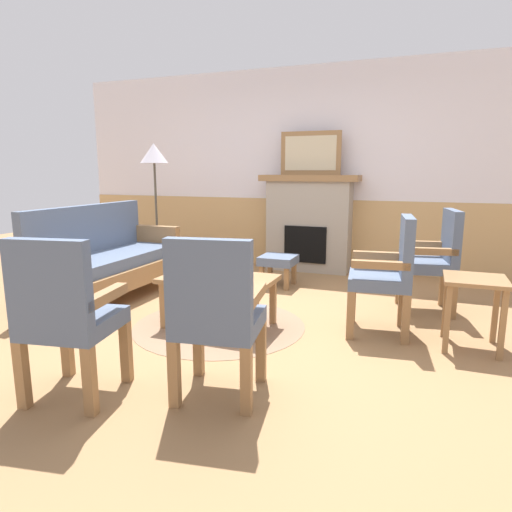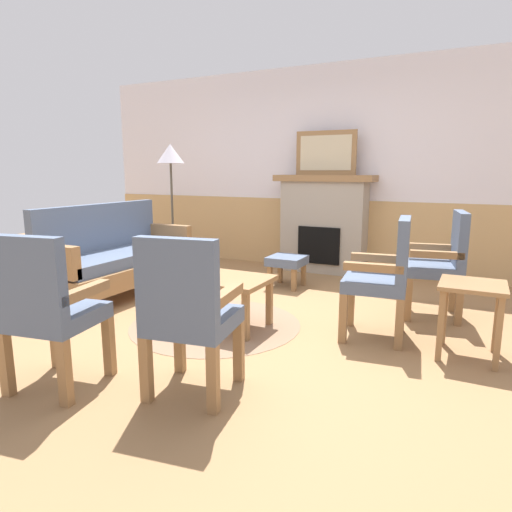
# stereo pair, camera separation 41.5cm
# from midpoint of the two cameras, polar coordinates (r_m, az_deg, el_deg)

# --- Properties ---
(ground_plane) EXTENTS (14.00, 14.00, 0.00)m
(ground_plane) POSITION_cam_midpoint_polar(r_m,az_deg,el_deg) (3.99, 0.73, -8.66)
(ground_plane) COLOR #997047
(wall_back) EXTENTS (7.20, 0.14, 2.70)m
(wall_back) POSITION_cam_midpoint_polar(r_m,az_deg,el_deg) (6.20, 11.51, 10.43)
(wall_back) COLOR white
(wall_back) RESTS_ON ground_plane
(fireplace) EXTENTS (1.30, 0.44, 1.28)m
(fireplace) POSITION_cam_midpoint_polar(r_m,az_deg,el_deg) (6.00, 10.64, 4.15)
(fireplace) COLOR #A39989
(fireplace) RESTS_ON ground_plane
(framed_picture) EXTENTS (0.80, 0.04, 0.56)m
(framed_picture) POSITION_cam_midpoint_polar(r_m,az_deg,el_deg) (5.97, 10.95, 12.84)
(framed_picture) COLOR olive
(framed_picture) RESTS_ON fireplace
(couch) EXTENTS (0.70, 1.80, 0.98)m
(couch) POSITION_cam_midpoint_polar(r_m,az_deg,el_deg) (4.98, -15.08, -0.35)
(couch) COLOR olive
(couch) RESTS_ON ground_plane
(coffee_table) EXTENTS (0.96, 0.56, 0.44)m
(coffee_table) POSITION_cam_midpoint_polar(r_m,az_deg,el_deg) (3.86, -2.23, -3.37)
(coffee_table) COLOR olive
(coffee_table) RESTS_ON ground_plane
(round_rug) EXTENTS (1.50, 1.50, 0.01)m
(round_rug) POSITION_cam_midpoint_polar(r_m,az_deg,el_deg) (3.97, -2.19, -8.73)
(round_rug) COLOR #896B51
(round_rug) RESTS_ON ground_plane
(book_on_table) EXTENTS (0.26, 0.25, 0.03)m
(book_on_table) POSITION_cam_midpoint_polar(r_m,az_deg,el_deg) (3.98, -3.92, -1.92)
(book_on_table) COLOR black
(book_on_table) RESTS_ON coffee_table
(footstool) EXTENTS (0.40, 0.40, 0.36)m
(footstool) POSITION_cam_midpoint_polar(r_m,az_deg,el_deg) (5.18, 6.28, -0.88)
(footstool) COLOR olive
(footstool) RESTS_ON ground_plane
(armchair_near_fireplace) EXTENTS (0.56, 0.56, 0.98)m
(armchair_near_fireplace) POSITION_cam_midpoint_polar(r_m,az_deg,el_deg) (4.45, 25.28, -0.47)
(armchair_near_fireplace) COLOR olive
(armchair_near_fireplace) RESTS_ON ground_plane
(armchair_by_window_left) EXTENTS (0.53, 0.53, 0.98)m
(armchair_by_window_left) POSITION_cam_midpoint_polar(r_m,az_deg,el_deg) (3.71, 19.28, -2.11)
(armchair_by_window_left) COLOR olive
(armchair_by_window_left) RESTS_ON ground_plane
(armchair_front_left) EXTENTS (0.55, 0.55, 0.98)m
(armchair_front_left) POSITION_cam_midpoint_polar(r_m,az_deg,el_deg) (2.86, -21.52, -6.02)
(armchair_front_left) COLOR olive
(armchair_front_left) RESTS_ON ground_plane
(armchair_front_center) EXTENTS (0.55, 0.55, 0.98)m
(armchair_front_center) POSITION_cam_midpoint_polar(r_m,az_deg,el_deg) (2.60, -4.19, -6.96)
(armchair_front_center) COLOR olive
(armchair_front_center) RESTS_ON ground_plane
(side_table) EXTENTS (0.44, 0.44, 0.55)m
(side_table) POSITION_cam_midpoint_polar(r_m,az_deg,el_deg) (3.63, 28.93, -4.87)
(side_table) COLOR olive
(side_table) RESTS_ON ground_plane
(floor_lamp_by_couch) EXTENTS (0.36, 0.36, 1.68)m
(floor_lamp_by_couch) POSITION_cam_midpoint_polar(r_m,az_deg,el_deg) (6.05, -8.93, 11.83)
(floor_lamp_by_couch) COLOR #332D28
(floor_lamp_by_couch) RESTS_ON ground_plane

